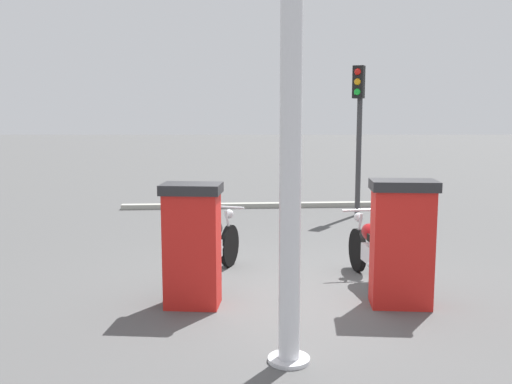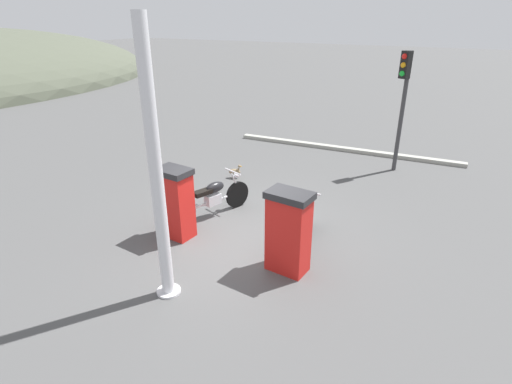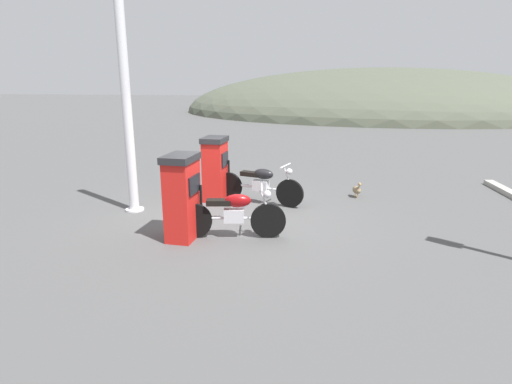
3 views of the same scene
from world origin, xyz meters
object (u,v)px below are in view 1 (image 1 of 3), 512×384
(fuel_pump_near, at_px, (402,243))
(motorcycle_far_pump, at_px, (211,248))
(roadside_traffic_light, at_px, (359,114))
(motorcycle_near_pump, at_px, (372,251))
(fuel_pump_far, at_px, (192,244))
(canopy_support_pole, at_px, (291,140))
(wandering_duck, at_px, (176,233))

(fuel_pump_near, distance_m, motorcycle_far_pump, 2.65)
(roadside_traffic_light, bearing_deg, motorcycle_near_pump, 172.03)
(fuel_pump_far, xyz_separation_m, canopy_support_pole, (-1.58, -1.08, 1.32))
(motorcycle_near_pump, height_order, motorcycle_far_pump, motorcycle_far_pump)
(motorcycle_near_pump, bearing_deg, motorcycle_far_pump, 84.88)
(fuel_pump_near, bearing_deg, roadside_traffic_light, -5.37)
(motorcycle_far_pump, relative_size, roadside_traffic_light, 0.62)
(canopy_support_pole, bearing_deg, roadside_traffic_light, -14.70)
(fuel_pump_near, height_order, canopy_support_pole, canopy_support_pole)
(motorcycle_far_pump, height_order, canopy_support_pole, canopy_support_pole)
(roadside_traffic_light, xyz_separation_m, canopy_support_pole, (-7.75, 2.03, -0.25))
(fuel_pump_far, distance_m, roadside_traffic_light, 7.08)
(motorcycle_far_pump, distance_m, roadside_traffic_light, 6.19)
(wandering_duck, bearing_deg, fuel_pump_near, -136.24)
(roadside_traffic_light, relative_size, canopy_support_pole, 0.79)
(canopy_support_pole, bearing_deg, motorcycle_near_pump, -27.72)
(fuel_pump_near, distance_m, wandering_duck, 4.68)
(fuel_pump_near, relative_size, motorcycle_far_pump, 0.73)
(fuel_pump_far, relative_size, wandering_duck, 3.70)
(motorcycle_near_pump, bearing_deg, canopy_support_pole, 152.28)
(fuel_pump_near, relative_size, canopy_support_pole, 0.36)
(fuel_pump_far, distance_m, motorcycle_near_pump, 2.54)
(motorcycle_near_pump, height_order, roadside_traffic_light, roadside_traffic_light)
(motorcycle_near_pump, bearing_deg, fuel_pump_far, 110.34)
(fuel_pump_near, distance_m, roadside_traffic_light, 6.39)
(wandering_duck, xyz_separation_m, canopy_support_pole, (-4.93, -1.76, 1.89))
(fuel_pump_near, bearing_deg, wandering_duck, 43.76)
(roadside_traffic_light, bearing_deg, fuel_pump_near, 174.63)
(motorcycle_near_pump, xyz_separation_m, wandering_duck, (2.47, 3.05, -0.26))
(motorcycle_near_pump, xyz_separation_m, canopy_support_pole, (-2.46, 1.29, 1.63))
(fuel_pump_far, distance_m, motorcycle_far_pump, 1.13)
(fuel_pump_near, bearing_deg, canopy_support_pole, 137.41)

